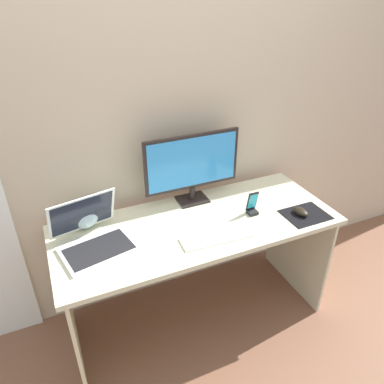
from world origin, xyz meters
The scene contains 10 objects.
ground_plane centered at (0.00, 0.00, 0.00)m, with size 8.00×8.00×0.00m, color brown.
wall_back centered at (0.00, 0.39, 1.25)m, with size 6.00×0.04×2.50m, color #C1AB91.
desk centered at (0.00, 0.00, 0.59)m, with size 1.57×0.63×0.74m.
monitor centered at (0.07, 0.23, 0.98)m, with size 0.58×0.14×0.43m.
laptop centered at (-0.56, 0.04, 0.79)m, with size 0.41×0.39×0.24m.
fishbowl centered at (-0.57, 0.22, 0.81)m, with size 0.16×0.16×0.16m, color silver.
keyboard_external centered at (0.03, -0.17, 0.74)m, with size 0.37×0.11×0.01m, color white.
mousepad centered at (0.60, -0.18, 0.74)m, with size 0.25×0.20×0.00m, color black.
mouse centered at (0.57, -0.16, 0.76)m, with size 0.06×0.10×0.04m, color black.
phone_in_dock centered at (0.32, -0.04, 0.79)m, with size 0.06×0.05×0.14m.
Camera 1 is at (-0.69, -1.49, 1.89)m, focal length 33.90 mm.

